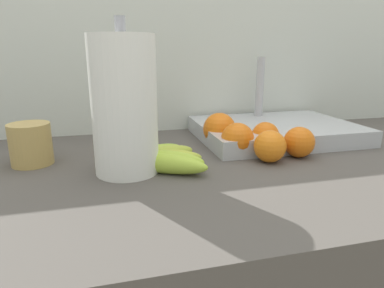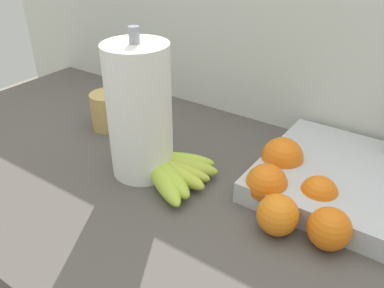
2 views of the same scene
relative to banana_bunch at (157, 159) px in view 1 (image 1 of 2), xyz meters
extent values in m
cube|color=silver|center=(0.21, 0.36, -0.23)|extent=(2.20, 0.06, 1.30)
ellipsoid|color=#AFD03F|center=(0.00, -0.03, 0.00)|extent=(0.19, 0.14, 0.04)
ellipsoid|color=#AECE3F|center=(0.00, -0.02, 0.00)|extent=(0.19, 0.12, 0.04)
ellipsoid|color=#B7C73F|center=(0.00, 0.00, 0.00)|extent=(0.18, 0.06, 0.04)
ellipsoid|color=#B7C13F|center=(0.00, 0.01, 0.00)|extent=(0.17, 0.05, 0.03)
ellipsoid|color=#AEBF3F|center=(0.00, 0.02, 0.00)|extent=(0.18, 0.09, 0.04)
ellipsoid|color=#ABCD3F|center=(-0.01, 0.03, 0.00)|extent=(0.16, 0.11, 0.04)
sphere|color=orange|center=(0.28, 0.07, 0.01)|extent=(0.07, 0.07, 0.07)
sphere|color=orange|center=(0.19, 0.04, 0.02)|extent=(0.08, 0.08, 0.08)
sphere|color=orange|center=(0.24, -0.02, 0.02)|extent=(0.07, 0.07, 0.07)
sphere|color=orange|center=(0.32, -0.01, 0.02)|extent=(0.07, 0.07, 0.07)
sphere|color=orange|center=(0.18, 0.13, 0.02)|extent=(0.08, 0.08, 0.08)
cylinder|color=white|center=(-0.06, -0.01, 0.11)|extent=(0.13, 0.13, 0.27)
cylinder|color=gray|center=(-0.06, -0.01, 0.13)|extent=(0.02, 0.02, 0.30)
cube|color=#B7BABF|center=(0.36, 0.16, 0.00)|extent=(0.42, 0.32, 0.04)
cylinder|color=#B2B2B7|center=(0.36, 0.27, 0.11)|extent=(0.02, 0.02, 0.17)
cylinder|color=tan|center=(-0.26, 0.09, 0.02)|extent=(0.09, 0.09, 0.09)
camera|label=1|loc=(-0.10, -0.66, 0.22)|focal=31.44mm
camera|label=2|loc=(0.42, -0.52, 0.45)|focal=37.38mm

